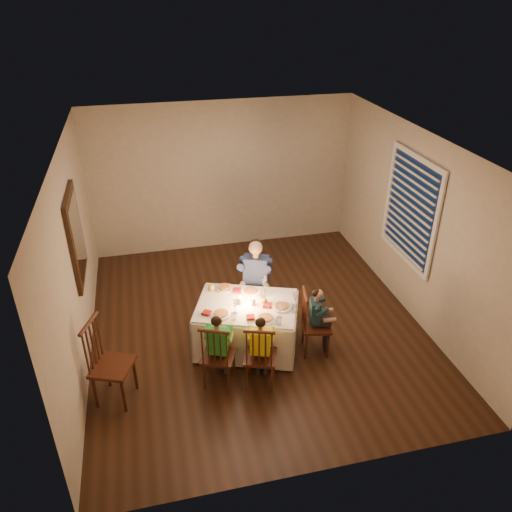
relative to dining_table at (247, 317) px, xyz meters
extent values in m
plane|color=black|center=(0.23, 0.44, -0.47)|extent=(5.00, 5.00, 0.00)
cube|color=beige|center=(-2.02, 0.44, 0.83)|extent=(0.02, 5.00, 2.60)
cube|color=beige|center=(2.48, 0.44, 0.83)|extent=(0.02, 5.00, 2.60)
cube|color=beige|center=(0.23, 2.94, 0.83)|extent=(4.50, 0.02, 2.60)
plane|color=white|center=(0.23, 0.44, 2.13)|extent=(5.00, 5.00, 0.00)
cube|color=white|center=(0.00, 0.00, 0.17)|extent=(1.47, 1.26, 0.04)
cube|color=white|center=(0.16, 0.42, -0.14)|extent=(1.21, 0.46, 0.60)
cube|color=white|center=(-0.16, -0.42, -0.14)|extent=(1.21, 0.46, 0.60)
cube|color=white|center=(0.59, -0.22, -0.14)|extent=(0.34, 0.87, 0.60)
cube|color=white|center=(-0.59, 0.22, -0.14)|extent=(0.34, 0.87, 0.60)
cylinder|color=white|center=(0.11, 0.26, 0.20)|extent=(0.33, 0.33, 0.02)
cylinder|color=white|center=(-0.36, -0.15, 0.20)|extent=(0.33, 0.33, 0.02)
cylinder|color=white|center=(0.15, -0.36, 0.20)|extent=(0.33, 0.33, 0.02)
cylinder|color=white|center=(0.41, -0.17, 0.20)|extent=(0.33, 0.33, 0.02)
cylinder|color=white|center=(-0.08, 0.03, 0.24)|extent=(0.06, 0.06, 0.10)
cylinder|color=white|center=(0.08, -0.03, 0.24)|extent=(0.06, 0.06, 0.10)
sphere|color=gold|center=(-0.38, 0.43, 0.24)|extent=(0.09, 0.09, 0.09)
sphere|color=orange|center=(0.22, -0.04, 0.23)|extent=(0.08, 0.08, 0.08)
imported|color=white|center=(-0.22, 0.39, 0.22)|extent=(0.23, 0.23, 0.05)
cube|color=black|center=(-1.99, 0.74, 1.03)|extent=(0.05, 0.95, 1.15)
cube|color=white|center=(-1.97, 0.74, 1.03)|extent=(0.01, 0.78, 0.98)
cube|color=black|center=(2.46, 0.54, 1.03)|extent=(0.01, 1.20, 1.40)
cube|color=white|center=(2.44, 0.54, 1.03)|extent=(0.03, 1.34, 1.54)
camera|label=1|loc=(-1.09, -5.11, 3.82)|focal=35.00mm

